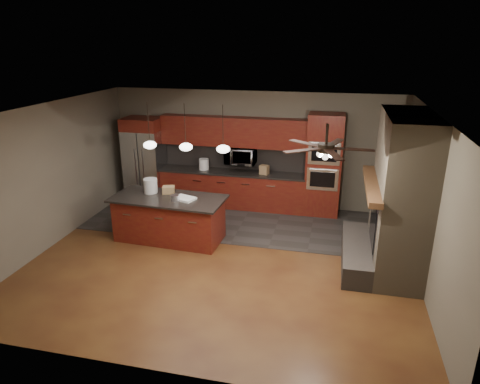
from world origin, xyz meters
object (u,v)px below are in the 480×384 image
(oven_tower, at_px, (324,165))
(refrigerator, at_px, (145,160))
(counter_bucket, at_px, (204,164))
(paint_tray, at_px, (184,198))
(paint_can, at_px, (175,198))
(cardboard_box, at_px, (169,190))
(microwave, at_px, (241,155))
(white_bucket, at_px, (151,186))
(kitchen_island, at_px, (169,218))
(counter_box, at_px, (264,170))

(oven_tower, height_order, refrigerator, oven_tower)
(counter_bucket, bearing_deg, paint_tray, -82.98)
(refrigerator, height_order, paint_can, refrigerator)
(cardboard_box, relative_size, counter_bucket, 0.90)
(microwave, xyz_separation_m, paint_tray, (-0.65, -2.19, -0.36))
(white_bucket, xyz_separation_m, paint_can, (0.66, -0.33, -0.09))
(microwave, relative_size, counter_bucket, 2.72)
(microwave, distance_m, refrigerator, 2.45)
(refrigerator, xyz_separation_m, kitchen_island, (1.43, -2.03, -0.60))
(refrigerator, distance_m, white_bucket, 2.07)
(cardboard_box, bearing_deg, kitchen_island, -87.18)
(microwave, height_order, refrigerator, refrigerator)
(microwave, distance_m, paint_can, 2.45)
(oven_tower, distance_m, white_bucket, 3.94)
(paint_tray, height_order, cardboard_box, cardboard_box)
(paint_tray, distance_m, counter_bucket, 2.16)
(cardboard_box, bearing_deg, microwave, 44.57)
(microwave, xyz_separation_m, paint_can, (-0.81, -2.29, -0.32))
(refrigerator, relative_size, kitchen_island, 0.91)
(microwave, height_order, white_bucket, microwave)
(paint_can, height_order, counter_box, counter_box)
(oven_tower, xyz_separation_m, counter_bucket, (-2.89, 0.01, -0.16))
(oven_tower, height_order, white_bucket, oven_tower)
(paint_can, distance_m, cardboard_box, 0.47)
(paint_tray, xyz_separation_m, counter_bucket, (-0.26, 2.14, 0.09))
(refrigerator, bearing_deg, counter_box, 0.59)
(paint_can, bearing_deg, cardboard_box, 127.16)
(white_bucket, height_order, counter_bucket, white_bucket)
(kitchen_island, distance_m, counter_box, 2.67)
(white_bucket, height_order, cardboard_box, white_bucket)
(microwave, xyz_separation_m, counter_bucket, (-0.92, -0.05, -0.27))
(paint_can, bearing_deg, white_bucket, 153.25)
(oven_tower, height_order, kitchen_island, oven_tower)
(microwave, relative_size, cardboard_box, 3.03)
(refrigerator, relative_size, paint_can, 12.30)
(white_bucket, relative_size, paint_can, 1.73)
(microwave, distance_m, white_bucket, 2.46)
(microwave, relative_size, white_bucket, 2.44)
(paint_can, height_order, counter_bucket, counter_bucket)
(oven_tower, bearing_deg, kitchen_island, -144.83)
(cardboard_box, xyz_separation_m, counter_bucket, (0.18, 1.87, 0.04))
(white_bucket, bearing_deg, paint_can, -26.75)
(paint_tray, bearing_deg, refrigerator, 148.95)
(oven_tower, relative_size, paint_tray, 5.71)
(kitchen_island, bearing_deg, cardboard_box, 111.64)
(paint_tray, distance_m, counter_box, 2.44)
(microwave, relative_size, paint_tray, 1.75)
(microwave, relative_size, kitchen_island, 0.31)
(oven_tower, bearing_deg, counter_bucket, 179.85)
(counter_box, bearing_deg, paint_tray, -104.99)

